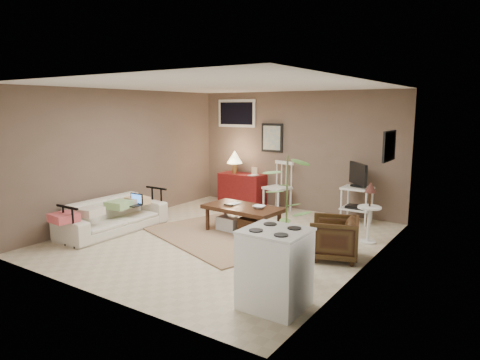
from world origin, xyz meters
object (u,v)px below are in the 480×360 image
Objects in this scene: side_table at (370,205)px; armchair at (334,236)px; red_console at (241,186)px; coffee_table at (242,217)px; tv_stand at (357,191)px; stove at (275,268)px; potted_plant at (287,212)px; sofa at (113,210)px; spindle_chair at (278,188)px.

side_table is 1.02m from armchair.
coffee_table is at bearing -55.98° from red_console.
tv_stand is 3.78m from stove.
coffee_table is 2.69m from stove.
red_console is 4.90m from stove.
coffee_table is 1.21× the size of tv_stand.
potted_plant is at bearing 110.04° from stove.
coffee_table is at bearing 140.08° from potted_plant.
coffee_table is 1.15× the size of red_console.
potted_plant reaches higher than coffee_table.
potted_plant is (3.34, -0.11, 0.45)m from sofa.
tv_stand is 1.70× the size of armchair.
potted_plant is 1.81× the size of stove.
side_table reaches higher than sofa.
sofa is 1.97× the size of side_table.
tv_stand reaches higher than stove.
armchair is at bearing 74.44° from potted_plant.
stove is (0.03, -1.74, 0.10)m from armchair.
stove is at bearing -104.11° from sofa.
red_console is at bearing 173.47° from spindle_chair.
coffee_table is 2.07× the size of armchair.
side_table reaches higher than armchair.
sofa reaches higher than armchair.
tv_stand is (1.35, 1.72, 0.31)m from coffee_table.
spindle_chair is 3.46m from potted_plant.
red_console is at bearing 124.02° from coffee_table.
potted_plant is at bearing -87.78° from tv_stand.
coffee_table is 2.21m from tv_stand.
potted_plant is at bearing -103.01° from side_table.
coffee_table is at bearing -59.27° from sofa.
potted_plant reaches higher than red_console.
potted_plant is at bearing -39.92° from coffee_table.
sofa is 1.88× the size of spindle_chair.
tv_stand is (1.63, -0.02, 0.11)m from spindle_chair.
side_table is 0.62× the size of potted_plant.
potted_plant is (2.71, -3.07, 0.42)m from red_console.
spindle_chair is at bearing -153.63° from armchair.
potted_plant is (-0.44, -1.90, 0.22)m from side_table.
stove reaches higher than armchair.
potted_plant reaches higher than side_table.
spindle_chair is 1.64m from tv_stand.
tv_stand is (2.59, -0.13, 0.18)m from red_console.
sofa is 3.37m from potted_plant.
potted_plant is at bearing -48.58° from red_console.
armchair is (-0.18, -0.97, -0.27)m from side_table.
stove reaches higher than coffee_table.
spindle_chair is at bearing 154.07° from side_table.
potted_plant reaches higher than stove.
tv_stand is 2.96m from potted_plant.
stove reaches higher than sofa.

